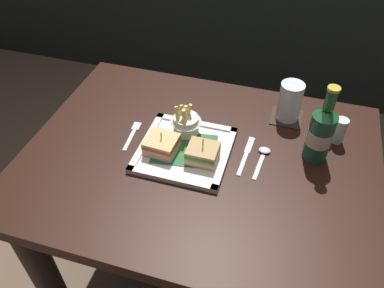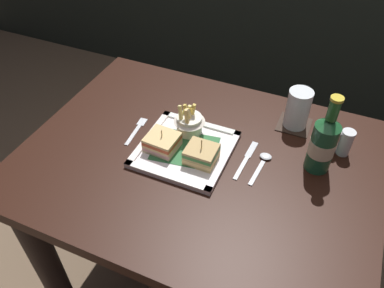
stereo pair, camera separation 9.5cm
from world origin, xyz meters
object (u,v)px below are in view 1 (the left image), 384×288
(sandwich_half_right, at_px, (203,153))
(spoon, at_px, (263,155))
(salt_shaker, at_px, (325,131))
(square_plate, at_px, (185,150))
(dining_table, at_px, (199,192))
(fork, at_px, (133,134))
(pepper_shaker, at_px, (339,132))
(sandwich_half_left, at_px, (162,145))
(fries_cup, at_px, (186,122))
(water_glass, at_px, (289,103))
(beer_bottle, at_px, (321,133))
(knife, at_px, (246,154))

(sandwich_half_right, distance_m, spoon, 0.18)
(salt_shaker, bearing_deg, spoon, -141.85)
(square_plate, bearing_deg, dining_table, -9.27)
(fork, distance_m, spoon, 0.40)
(spoon, distance_m, pepper_shaker, 0.24)
(sandwich_half_left, distance_m, fries_cup, 0.11)
(square_plate, bearing_deg, water_glass, 42.42)
(square_plate, xyz_separation_m, sandwich_half_right, (0.06, -0.03, 0.03))
(beer_bottle, bearing_deg, sandwich_half_right, -159.24)
(spoon, bearing_deg, fork, -176.86)
(sandwich_half_right, bearing_deg, fries_cup, 129.26)
(sandwich_half_right, distance_m, salt_shaker, 0.38)
(water_glass, distance_m, salt_shaker, 0.14)
(sandwich_half_left, relative_size, fork, 0.70)
(fork, xyz_separation_m, spoon, (0.40, 0.02, 0.00))
(dining_table, relative_size, fork, 7.70)
(square_plate, bearing_deg, knife, 13.33)
(knife, bearing_deg, sandwich_half_right, -149.78)
(water_glass, height_order, fork, water_glass)
(water_glass, bearing_deg, spoon, -102.79)
(spoon, xyz_separation_m, salt_shaker, (0.16, 0.13, 0.03))
(sandwich_half_left, height_order, pepper_shaker, pepper_shaker)
(square_plate, xyz_separation_m, fork, (-0.18, 0.03, -0.00))
(square_plate, relative_size, beer_bottle, 1.08)
(pepper_shaker, bearing_deg, beer_bottle, -124.99)
(sandwich_half_left, bearing_deg, water_glass, 39.35)
(sandwich_half_right, xyz_separation_m, pepper_shaker, (0.36, 0.20, 0.00))
(spoon, distance_m, salt_shaker, 0.21)
(beer_bottle, xyz_separation_m, fork, (-0.54, -0.06, -0.09))
(pepper_shaker, bearing_deg, water_glass, 156.19)
(square_plate, bearing_deg, sandwich_half_right, -22.25)
(dining_table, relative_size, fries_cup, 9.62)
(fries_cup, bearing_deg, dining_table, -50.85)
(beer_bottle, distance_m, spoon, 0.17)
(dining_table, distance_m, spoon, 0.25)
(sandwich_half_right, distance_m, beer_bottle, 0.33)
(knife, bearing_deg, dining_table, -159.10)
(knife, height_order, pepper_shaker, pepper_shaker)
(sandwich_half_left, distance_m, knife, 0.25)
(sandwich_half_right, height_order, fries_cup, fries_cup)
(spoon, bearing_deg, sandwich_half_right, -155.76)
(dining_table, bearing_deg, beer_bottle, 17.07)
(fork, relative_size, knife, 0.79)
(square_plate, relative_size, fries_cup, 2.45)
(fries_cup, bearing_deg, pepper_shaker, 13.07)
(square_plate, xyz_separation_m, spoon, (0.22, 0.05, -0.00))
(dining_table, relative_size, sandwich_half_left, 10.98)
(sandwich_half_left, xyz_separation_m, salt_shaker, (0.45, 0.20, -0.00))
(dining_table, bearing_deg, sandwich_half_right, -50.23)
(sandwich_half_left, height_order, sandwich_half_right, sandwich_half_right)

